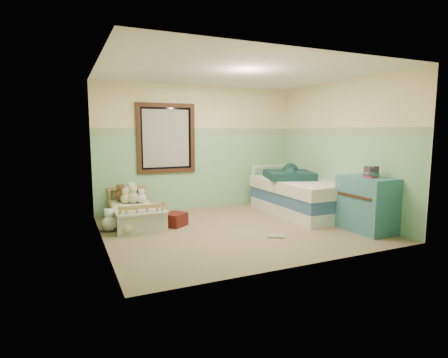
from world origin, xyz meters
name	(u,v)px	position (x,y,z in m)	size (l,w,h in m)	color
floor	(238,229)	(0.00, 0.00, -0.01)	(4.20, 3.60, 0.02)	brown
ceiling	(239,72)	(0.00, 0.00, 2.51)	(4.20, 3.60, 0.02)	silver
wall_back	(199,148)	(0.00, 1.80, 1.25)	(4.20, 0.04, 2.50)	beige
wall_front	(308,161)	(0.00, -1.80, 1.25)	(4.20, 0.04, 2.50)	beige
wall_left	(101,156)	(-2.10, 0.00, 1.25)	(0.04, 3.60, 2.50)	beige
wall_right	(341,150)	(2.10, 0.00, 1.25)	(0.04, 3.60, 2.50)	beige
wainscot_mint	(200,172)	(0.00, 1.79, 0.75)	(4.20, 0.01, 1.50)	#8BBB8F
border_strip	(199,132)	(0.00, 1.79, 1.57)	(4.20, 0.01, 0.15)	#50815C
window_frame	(166,138)	(-0.70, 1.76, 1.45)	(1.16, 0.06, 1.36)	#3D1F12
window_blinds	(166,138)	(-0.70, 1.77, 1.45)	(0.92, 0.01, 1.12)	#BBBBB3
toddler_bed_frame	(135,218)	(-1.49, 1.05, 0.09)	(0.72, 1.44, 0.19)	#A9753C
toddler_mattress	(134,209)	(-1.49, 1.05, 0.25)	(0.66, 1.38, 0.12)	white
patchwork_quilt	(139,210)	(-1.49, 0.60, 0.32)	(0.78, 0.72, 0.03)	#7EB3D9
plush_bed_brown	(121,196)	(-1.64, 1.55, 0.41)	(0.22, 0.22, 0.22)	brown
plush_bed_white	(132,195)	(-1.44, 1.55, 0.42)	(0.23, 0.23, 0.23)	silver
plush_bed_tan	(125,199)	(-1.59, 1.33, 0.39)	(0.18, 0.18, 0.18)	beige
plush_bed_dark	(138,198)	(-1.36, 1.33, 0.39)	(0.16, 0.16, 0.16)	black
plush_floor_cream	(110,223)	(-1.94, 0.70, 0.13)	(0.25, 0.25, 0.25)	white
plush_floor_tan	(127,228)	(-1.73, 0.36, 0.11)	(0.22, 0.22, 0.22)	beige
twin_bed_frame	(299,208)	(1.55, 0.46, 0.11)	(1.02, 2.03, 0.22)	white
twin_boxspring	(299,197)	(1.55, 0.46, 0.33)	(1.02, 2.03, 0.22)	#2B5181
twin_mattress	(300,186)	(1.55, 0.46, 0.55)	(1.06, 2.07, 0.22)	silver
teal_blanket	(289,175)	(1.50, 0.76, 0.73)	(0.86, 0.92, 0.14)	#133536
dresser	(367,204)	(1.82, -0.96, 0.44)	(0.54, 0.87, 0.87)	teal
book_stack	(371,172)	(1.82, -1.02, 0.96)	(0.18, 0.14, 0.18)	#4B2526
red_pillow	(175,220)	(-0.90, 0.58, 0.11)	(0.35, 0.31, 0.22)	maroon
floor_book	(276,236)	(0.32, -0.65, 0.01)	(0.26, 0.20, 0.02)	gold
extra_plush_0	(126,198)	(-1.56, 1.44, 0.38)	(0.16, 0.16, 0.16)	beige
extra_plush_1	(133,197)	(-1.45, 1.30, 0.41)	(0.21, 0.21, 0.21)	beige
extra_plush_2	(128,198)	(-1.54, 1.35, 0.40)	(0.19, 0.19, 0.19)	silver
extra_plush_3	(141,198)	(-1.32, 1.24, 0.39)	(0.18, 0.18, 0.18)	silver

